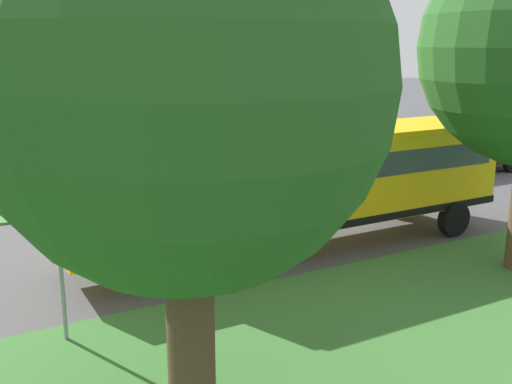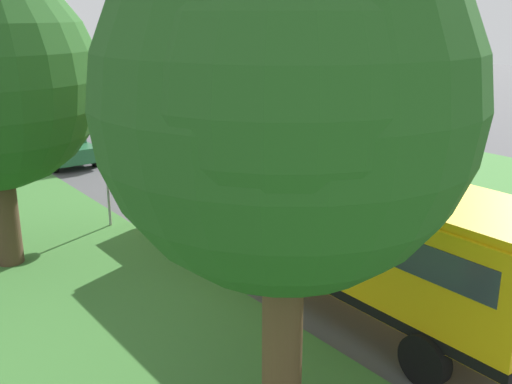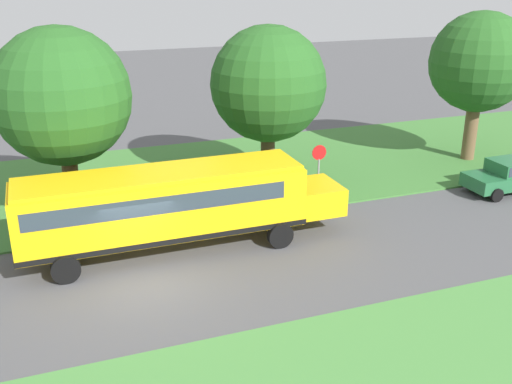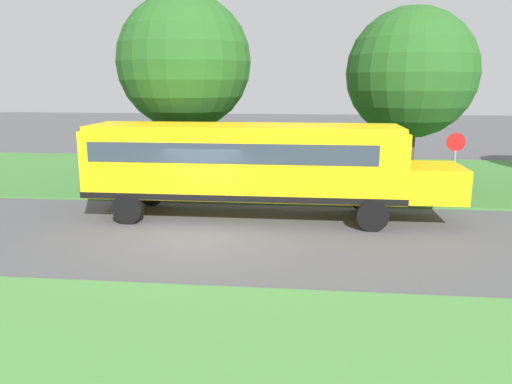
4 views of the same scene
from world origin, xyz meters
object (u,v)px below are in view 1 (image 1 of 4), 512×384
Objects in this scene: oak_tree_roadside_mid at (180,80)px; stop_sign at (60,255)px; pickup_truck at (471,147)px; school_bus at (317,177)px.

oak_tree_roadside_mid reaches higher than stop_sign.
oak_tree_roadside_mid is (-10.55, 17.61, 3.89)m from pickup_truck.
pickup_truck is 20.12m from stop_sign.
pickup_truck is 1.97× the size of stop_sign.
school_bus is 2.30× the size of pickup_truck.
stop_sign is (-2.39, 7.26, -0.19)m from school_bus.
stop_sign is at bearing 111.29° from pickup_truck.
stop_sign reaches higher than pickup_truck.
oak_tree_roadside_mid reaches higher than school_bus.
school_bus is at bearing -71.75° from stop_sign.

